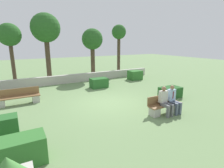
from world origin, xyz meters
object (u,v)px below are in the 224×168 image
at_px(tree_rightmost, 119,35).
at_px(bench_front, 165,106).
at_px(person_seated_man, 173,98).
at_px(person_seated_woman, 165,100).
at_px(bench_left_side, 19,98).
at_px(tree_center_right, 92,41).
at_px(tree_leftmost, 9,36).
at_px(tree_center_left, 46,29).

bearing_deg(tree_rightmost, bench_front, -108.47).
xyz_separation_m(person_seated_man, tree_rightmost, (2.75, 9.45, 3.21)).
bearing_deg(bench_front, person_seated_woman, -139.84).
bearing_deg(bench_left_side, person_seated_man, -35.99).
xyz_separation_m(person_seated_man, tree_center_right, (-0.00, 9.49, 2.68)).
relative_size(bench_front, tree_rightmost, 0.36).
bearing_deg(bench_left_side, tree_leftmost, 92.38).
height_order(tree_leftmost, tree_rightmost, tree_rightmost).
xyz_separation_m(person_seated_woman, tree_center_left, (-3.34, 9.70, 3.52)).
distance_m(bench_front, tree_rightmost, 10.46).
bearing_deg(person_seated_man, bench_front, 158.93).
height_order(bench_left_side, tree_center_right, tree_center_right).
xyz_separation_m(person_seated_woman, tree_rightmost, (3.27, 9.45, 3.20)).
distance_m(person_seated_man, tree_leftmost, 11.77).
relative_size(person_seated_woman, tree_leftmost, 0.29).
distance_m(person_seated_man, person_seated_woman, 0.53).
distance_m(bench_left_side, tree_rightmost, 10.80).
height_order(bench_front, tree_center_right, tree_center_right).
xyz_separation_m(bench_front, tree_center_right, (0.36, 9.35, 3.07)).
height_order(person_seated_man, person_seated_woman, person_seated_woman).
xyz_separation_m(bench_front, tree_leftmost, (-6.05, 9.28, 3.35)).
bearing_deg(tree_leftmost, tree_center_right, 0.56).
bearing_deg(tree_rightmost, person_seated_man, -106.21).
bearing_deg(person_seated_woman, tree_center_left, 109.00).
xyz_separation_m(tree_center_left, tree_center_right, (3.86, -0.21, -0.85)).
bearing_deg(bench_left_side, tree_rightmost, 28.37).
relative_size(person_seated_man, tree_leftmost, 0.28).
bearing_deg(tree_center_left, tree_rightmost, -2.15).
bearing_deg(tree_center_right, bench_left_side, -143.51).
bearing_deg(tree_leftmost, person_seated_man, -55.77).
relative_size(tree_center_left, tree_rightmost, 1.12).
bearing_deg(bench_left_side, bench_front, -36.80).
relative_size(person_seated_man, tree_center_left, 0.24).
distance_m(tree_leftmost, tree_center_right, 6.41).
bearing_deg(tree_rightmost, tree_center_right, 179.23).
relative_size(bench_front, bench_left_side, 0.84).
bearing_deg(person_seated_woman, bench_front, 40.16).
xyz_separation_m(bench_front, tree_center_left, (-3.50, 9.56, 3.93)).
xyz_separation_m(tree_center_left, tree_rightmost, (6.61, -0.25, -0.32)).
height_order(bench_left_side, person_seated_man, person_seated_man).
height_order(person_seated_man, tree_leftmost, tree_leftmost).
xyz_separation_m(tree_leftmost, tree_rightmost, (9.16, 0.03, 0.26)).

